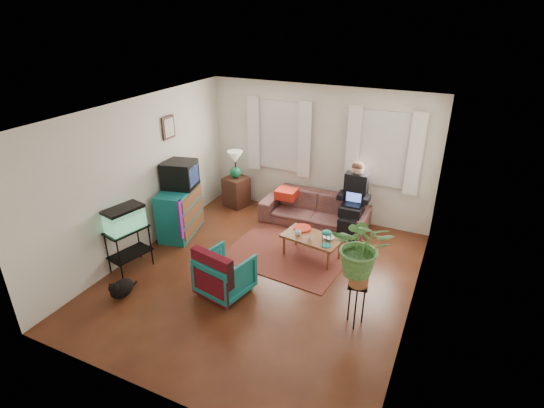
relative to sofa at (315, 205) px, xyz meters
The scene contains 31 objects.
floor 2.09m from the sofa, 93.90° to the right, with size 4.50×5.00×0.01m, color #4F2B14.
ceiling 3.01m from the sofa, 93.90° to the right, with size 4.50×5.00×0.01m, color white.
wall_back 1.01m from the sofa, 107.26° to the left, with size 4.50×0.01×2.60m, color silver.
wall_front 4.64m from the sofa, 91.76° to the right, with size 4.50×0.01×2.60m, color silver.
wall_left 3.27m from the sofa, 139.38° to the right, with size 0.01×5.00×2.60m, color silver.
wall_right 3.08m from the sofa, 44.17° to the right, with size 0.01×5.00×2.60m, color silver.
window_left 1.54m from the sofa, 155.41° to the left, with size 1.08×0.04×1.38m, color white.
window_right 1.65m from the sofa, 21.17° to the left, with size 1.08×0.04×1.38m, color white.
curtains_left 1.52m from the sofa, 159.57° to the left, with size 1.36×0.06×1.50m, color white.
curtains_right 1.63m from the sofa, 17.50° to the left, with size 1.36×0.06×1.50m, color white.
picture_frame 3.06m from the sofa, 153.00° to the right, with size 0.04×0.32×0.40m, color #3D2616.
area_rug 1.30m from the sofa, 91.42° to the right, with size 2.00×1.60×0.01m, color brown.
sofa is the anchor object (origin of this frame).
seated_person 0.77m from the sofa, ahead, with size 0.51×0.63×1.23m, color black, non-canonical shape.
side_table 1.79m from the sofa, behind, with size 0.44×0.44×0.64m, color #391E15.
table_lamp 1.86m from the sofa, behind, with size 0.33×0.33×0.58m, color white, non-canonical shape.
dresser 2.56m from the sofa, 146.45° to the right, with size 0.50×1.01×0.91m, color #106463.
crt_tv 2.61m from the sofa, 148.45° to the right, with size 0.55×0.50×0.48m, color black.
aquarium_stand 3.48m from the sofa, 127.90° to the right, with size 0.36×0.65×0.73m, color black.
aquarium 3.52m from the sofa, 127.90° to the right, with size 0.33×0.60×0.38m, color #7FD899.
black_cat 3.81m from the sofa, 117.54° to the right, with size 0.26×0.40×0.34m, color black.
armchair 2.66m from the sofa, 99.53° to the right, with size 0.68×0.64×0.70m, color #115566.
serape_throw 2.94m from the sofa, 99.70° to the right, with size 0.70×0.16×0.58m, color #9E0A0A.
coffee_table 1.25m from the sofa, 72.37° to the right, with size 0.97×0.53×0.40m, color brown.
cup_a 1.24m from the sofa, 83.39° to the right, with size 0.11×0.11×0.09m, color white.
cup_b 1.40m from the sofa, 73.70° to the right, with size 0.09×0.09×0.08m, color beige.
bowl 1.31m from the sofa, 60.17° to the right, with size 0.19×0.19×0.05m, color white.
snack_tray 1.01m from the sofa, 82.39° to the right, with size 0.30×0.30×0.04m, color #B21414.
birdcage 1.53m from the sofa, 63.34° to the right, with size 0.16×0.16×0.28m, color #115B6B, non-canonical shape.
plant_stand 2.91m from the sofa, 59.27° to the right, with size 0.27×0.27×0.64m, color black.
potted_plant 2.99m from the sofa, 59.27° to the right, with size 0.73×0.63×0.81m, color #599947.
Camera 1 is at (2.53, -4.99, 3.90)m, focal length 28.00 mm.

